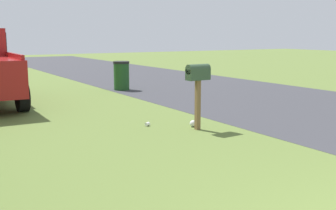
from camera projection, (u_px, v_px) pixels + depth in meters
name	position (u px, v px, depth m)	size (l,w,h in m)	color
road_asphalt	(317.00, 109.00, 10.86)	(60.00, 6.50, 0.01)	#38383D
mailbox	(198.00, 77.00, 8.30)	(0.23, 0.50, 1.34)	brown
trash_bin	(121.00, 76.00, 14.48)	(0.56, 0.56, 1.00)	#1E4C1E
litter_cup_near_hydrant	(147.00, 124.00, 8.79)	(0.08, 0.08, 0.10)	white
litter_bag_midfield_a	(193.00, 124.00, 8.72)	(0.14, 0.14, 0.14)	silver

